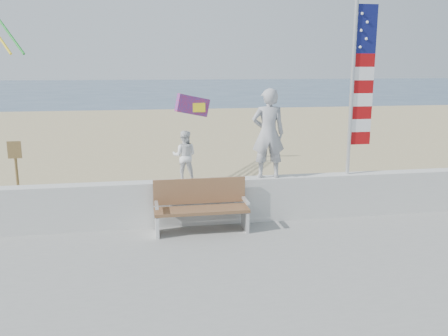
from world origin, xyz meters
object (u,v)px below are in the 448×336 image
(adult, at_px, (268,133))
(flag, at_px, (358,82))
(bench, at_px, (201,205))
(child, at_px, (185,156))

(adult, height_order, flag, flag)
(bench, bearing_deg, child, 119.51)
(bench, xyz_separation_m, flag, (3.30, 0.45, 2.30))
(child, distance_m, bench, 1.03)
(adult, height_order, child, adult)
(adult, relative_size, flag, 0.52)
(flag, bearing_deg, bench, -172.17)
(bench, bearing_deg, adult, 17.58)
(child, bearing_deg, flag, -167.33)
(adult, distance_m, bench, 1.98)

